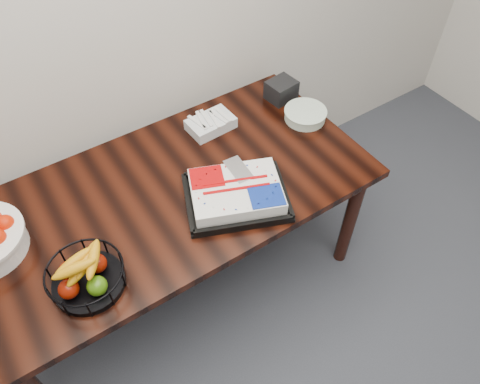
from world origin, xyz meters
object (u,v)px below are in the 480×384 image
table (173,203)px  napkin_box (281,90)px  fruit_basket (86,276)px  cake_tray (236,193)px  plate_stack (305,115)px

table → napkin_box: (0.80, 0.26, 0.14)m
table → fruit_basket: bearing=-152.3°
napkin_box → fruit_basket: bearing=-158.4°
table → cake_tray: 0.32m
table → napkin_box: 0.85m
fruit_basket → table: bearing=27.7°
fruit_basket → plate_stack: 1.31m
plate_stack → napkin_box: napkin_box is taller
fruit_basket → napkin_box: 1.37m
table → plate_stack: plate_stack is taller
plate_stack → napkin_box: size_ratio=1.51×
fruit_basket → plate_stack: size_ratio=1.33×
fruit_basket → plate_stack: bearing=13.3°
fruit_basket → plate_stack: (1.27, 0.30, -0.04)m
table → plate_stack: 0.81m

